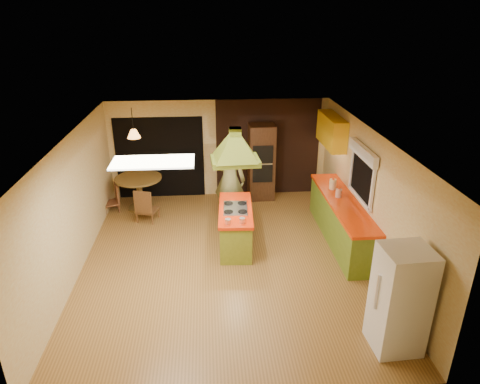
{
  "coord_description": "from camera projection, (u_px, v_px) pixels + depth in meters",
  "views": [
    {
      "loc": [
        -0.3,
        -7.19,
        4.56
      ],
      "look_at": [
        0.33,
        0.67,
        1.15
      ],
      "focal_mm": 32.0,
      "sensor_mm": 36.0,
      "label": 1
    }
  ],
  "objects": [
    {
      "name": "chair_left",
      "position": [
        110.0,
        198.0,
        10.28
      ],
      "size": [
        0.49,
        0.49,
        0.69
      ],
      "primitive_type": null,
      "rotation": [
        0.0,
        0.0,
        -1.2
      ],
      "color": "brown",
      "rests_on": "ground"
    },
    {
      "name": "nook_opening",
      "position": [
        160.0,
        158.0,
        10.84
      ],
      "size": [
        2.2,
        0.03,
        2.1
      ],
      "primitive_type": "cube",
      "color": "black",
      "rests_on": "ground"
    },
    {
      "name": "dining_table",
      "position": [
        139.0,
        187.0,
        10.33
      ],
      "size": [
        1.11,
        1.11,
        0.82
      ],
      "rotation": [
        0.0,
        0.0,
        0.41
      ],
      "color": "brown",
      "rests_on": "ground"
    },
    {
      "name": "window_right",
      "position": [
        363.0,
        164.0,
        8.27
      ],
      "size": [
        0.12,
        1.35,
        1.06
      ],
      "color": "black",
      "rests_on": "room_walls"
    },
    {
      "name": "canister_small",
      "position": [
        339.0,
        193.0,
        8.9
      ],
      "size": [
        0.14,
        0.14,
        0.17
      ],
      "primitive_type": "cylinder",
      "rotation": [
        0.0,
        0.0,
        0.1
      ],
      "color": "beige",
      "rests_on": "right_counter"
    },
    {
      "name": "brick_panel",
      "position": [
        268.0,
        148.0,
        10.96
      ],
      "size": [
        2.64,
        0.03,
        2.5
      ],
      "primitive_type": "cube",
      "color": "#381E14",
      "rests_on": "ground"
    },
    {
      "name": "ceiling_plane",
      "position": [
        224.0,
        137.0,
        7.42
      ],
      "size": [
        6.5,
        6.5,
        0.0
      ],
      "primitive_type": "plane",
      "rotation": [
        3.14,
        0.0,
        0.0
      ],
      "color": "silver",
      "rests_on": "room_walls"
    },
    {
      "name": "right_counter",
      "position": [
        341.0,
        220.0,
        8.96
      ],
      "size": [
        0.62,
        3.05,
        0.92
      ],
      "color": "olive",
      "rests_on": "ground"
    },
    {
      "name": "ground",
      "position": [
        226.0,
        260.0,
        8.41
      ],
      "size": [
        6.5,
        6.5,
        0.0
      ],
      "primitive_type": "plane",
      "color": "olive",
      "rests_on": "ground"
    },
    {
      "name": "chair_near",
      "position": [
        147.0,
        204.0,
        9.82
      ],
      "size": [
        0.55,
        0.55,
        0.8
      ],
      "primitive_type": null,
      "rotation": [
        0.0,
        0.0,
        2.84
      ],
      "color": "brown",
      "rests_on": "ground"
    },
    {
      "name": "kitchen_island",
      "position": [
        236.0,
        226.0,
        8.78
      ],
      "size": [
        0.76,
        1.69,
        0.85
      ],
      "rotation": [
        0.0,
        0.0,
        -0.06
      ],
      "color": "olive",
      "rests_on": "ground"
    },
    {
      "name": "man",
      "position": [
        230.0,
        179.0,
        9.63
      ],
      "size": [
        0.84,
        0.69,
        2.0
      ],
      "primitive_type": "imported",
      "rotation": [
        0.0,
        0.0,
        2.81
      ],
      "color": "brown",
      "rests_on": "ground"
    },
    {
      "name": "refrigerator",
      "position": [
        400.0,
        300.0,
        5.97
      ],
      "size": [
        0.69,
        0.66,
        1.62
      ],
      "primitive_type": "cube",
      "rotation": [
        0.0,
        0.0,
        0.05
      ],
      "color": "white",
      "rests_on": "ground"
    },
    {
      "name": "wall_oven",
      "position": [
        261.0,
        162.0,
        10.8
      ],
      "size": [
        0.65,
        0.61,
        1.93
      ],
      "rotation": [
        0.0,
        0.0,
        0.02
      ],
      "color": "#4A2B17",
      "rests_on": "ground"
    },
    {
      "name": "canister_medium",
      "position": [
        333.0,
        185.0,
        9.28
      ],
      "size": [
        0.16,
        0.16,
        0.19
      ],
      "primitive_type": "cylinder",
      "rotation": [
        0.0,
        0.0,
        -0.18
      ],
      "color": "beige",
      "rests_on": "right_counter"
    },
    {
      "name": "range_hood",
      "position": [
        235.0,
        141.0,
        8.05
      ],
      "size": [
        0.95,
        0.71,
        0.78
      ],
      "rotation": [
        0.0,
        0.0,
        0.05
      ],
      "color": "olive",
      "rests_on": "ceiling_plane"
    },
    {
      "name": "canister_large",
      "position": [
        333.0,
        184.0,
        9.3
      ],
      "size": [
        0.15,
        0.15,
        0.22
      ],
      "primitive_type": "cylinder",
      "rotation": [
        0.0,
        0.0,
        -0.03
      ],
      "color": "#F7EFC7",
      "rests_on": "right_counter"
    },
    {
      "name": "room_walls",
      "position": [
        225.0,
        202.0,
        7.91
      ],
      "size": [
        5.5,
        6.5,
        6.5
      ],
      "color": "beige",
      "rests_on": "ground"
    },
    {
      "name": "pendant_lamp",
      "position": [
        134.0,
        134.0,
        9.8
      ],
      "size": [
        0.31,
        0.31,
        0.2
      ],
      "primitive_type": "cone",
      "rotation": [
        0.0,
        0.0,
        -0.03
      ],
      "color": "#FF9E3F",
      "rests_on": "ceiling_plane"
    },
    {
      "name": "upper_cabinets",
      "position": [
        332.0,
        131.0,
        9.84
      ],
      "size": [
        0.34,
        1.4,
        0.7
      ],
      "primitive_type": "cube",
      "color": "yellow",
      "rests_on": "room_walls"
    },
    {
      "name": "fluor_panel",
      "position": [
        153.0,
        162.0,
        6.25
      ],
      "size": [
        1.2,
        0.6,
        0.03
      ],
      "primitive_type": "cube",
      "color": "white",
      "rests_on": "ceiling_plane"
    }
  ]
}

